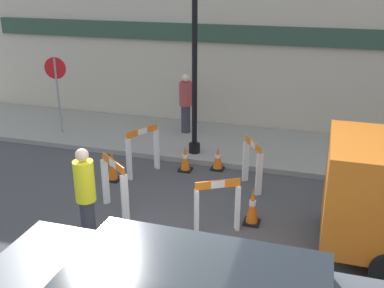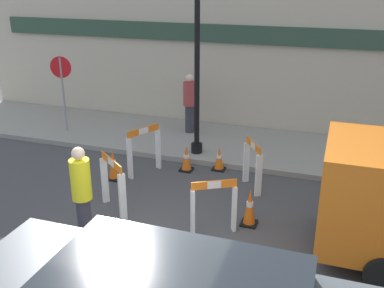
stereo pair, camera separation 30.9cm
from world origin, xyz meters
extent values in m
plane|color=#424244|center=(0.00, 0.00, 0.00)|extent=(60.00, 60.00, 0.00)
cube|color=gray|center=(0.00, 5.94, 0.07)|extent=(18.00, 2.88, 0.13)
cube|color=#BCB29E|center=(0.00, 7.46, 2.75)|extent=(18.00, 0.12, 5.50)
cube|color=#2D4738|center=(0.00, 7.35, 2.80)|extent=(16.20, 0.10, 0.50)
cylinder|color=black|center=(-0.89, 4.96, 0.25)|extent=(0.29, 0.29, 0.24)
cylinder|color=black|center=(-0.89, 4.96, 2.67)|extent=(0.13, 0.13, 5.07)
cylinder|color=gray|center=(-4.98, 5.37, 1.18)|extent=(0.06, 0.06, 2.10)
cylinder|color=red|center=(-4.98, 5.37, 1.97)|extent=(0.59, 0.15, 0.60)
cube|color=white|center=(0.17, 1.51, 0.45)|extent=(0.12, 0.14, 0.89)
cube|color=white|center=(0.83, 1.89, 0.45)|extent=(0.12, 0.14, 0.89)
cube|color=orange|center=(0.50, 1.70, 0.97)|extent=(0.73, 0.43, 0.15)
cube|color=white|center=(0.50, 1.70, 0.97)|extent=(0.23, 0.15, 0.14)
cube|color=white|center=(0.99, 3.36, 0.47)|extent=(0.14, 0.12, 0.93)
cube|color=white|center=(0.60, 3.97, 0.47)|extent=(0.14, 0.12, 0.93)
cube|color=orange|center=(0.80, 3.66, 1.01)|extent=(0.45, 0.68, 0.15)
cube|color=white|center=(0.80, 3.66, 1.01)|extent=(0.15, 0.21, 0.14)
cube|color=white|center=(-1.55, 4.02, 0.49)|extent=(0.14, 0.11, 0.98)
cube|color=white|center=(-1.93, 3.28, 0.49)|extent=(0.14, 0.11, 0.98)
cube|color=orange|center=(-1.74, 3.65, 1.06)|extent=(0.43, 0.81, 0.15)
cube|color=white|center=(-1.74, 3.65, 1.06)|extent=(0.15, 0.25, 0.13)
cube|color=white|center=(-1.91, 2.10, 0.49)|extent=(0.13, 0.14, 0.97)
cube|color=white|center=(-1.23, 1.55, 0.49)|extent=(0.13, 0.14, 0.97)
cube|color=orange|center=(-1.57, 1.82, 1.05)|extent=(0.74, 0.61, 0.15)
cube|color=white|center=(-1.57, 1.82, 1.05)|extent=(0.24, 0.20, 0.14)
cube|color=black|center=(-0.86, 4.10, 0.02)|extent=(0.30, 0.30, 0.04)
cone|color=orange|center=(-0.86, 4.10, 0.33)|extent=(0.23, 0.22, 0.59)
cylinder|color=white|center=(-0.86, 4.10, 0.36)|extent=(0.13, 0.13, 0.08)
cube|color=black|center=(1.06, 2.18, 0.02)|extent=(0.30, 0.30, 0.04)
cone|color=orange|center=(1.06, 2.18, 0.39)|extent=(0.23, 0.22, 0.71)
cylinder|color=white|center=(1.06, 2.18, 0.43)|extent=(0.13, 0.13, 0.10)
cube|color=black|center=(-0.14, 4.40, 0.02)|extent=(0.30, 0.30, 0.04)
cone|color=orange|center=(-0.14, 4.40, 0.31)|extent=(0.22, 0.22, 0.55)
cylinder|color=white|center=(-0.14, 4.40, 0.34)|extent=(0.13, 0.13, 0.08)
cube|color=black|center=(-2.28, 3.13, 0.02)|extent=(0.30, 0.30, 0.04)
cone|color=orange|center=(-2.28, 3.13, 0.38)|extent=(0.22, 0.22, 0.68)
cylinder|color=white|center=(-2.28, 3.13, 0.42)|extent=(0.13, 0.13, 0.10)
cylinder|color=#33333D|center=(-1.52, 0.69, 0.43)|extent=(0.33, 0.33, 0.85)
cylinder|color=yellow|center=(-1.52, 0.69, 1.21)|extent=(0.45, 0.45, 0.71)
sphere|color=beige|center=(-1.52, 0.69, 1.67)|extent=(0.29, 0.29, 0.22)
cylinder|color=#33333D|center=(-1.56, 6.37, 0.53)|extent=(0.34, 0.34, 0.79)
cylinder|color=#A33D3D|center=(-1.56, 6.37, 1.26)|extent=(0.47, 0.47, 0.66)
sphere|color=beige|center=(-1.56, 6.37, 1.70)|extent=(0.29, 0.29, 0.22)
cylinder|color=black|center=(3.32, 2.84, 0.30)|extent=(0.60, 0.18, 0.60)
camera|label=1|loc=(2.11, -5.19, 4.44)|focal=42.00mm
camera|label=2|loc=(2.40, -5.09, 4.44)|focal=42.00mm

